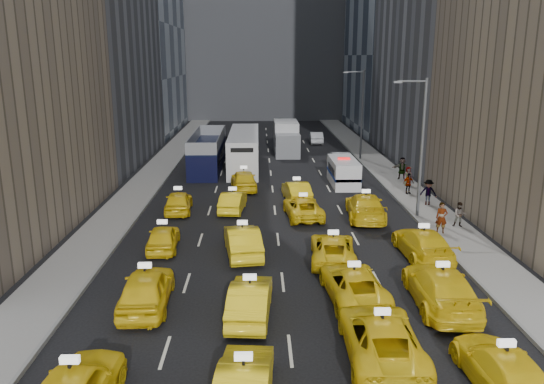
{
  "coord_description": "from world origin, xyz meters",
  "views": [
    {
      "loc": [
        -1.09,
        -21.05,
        10.29
      ],
      "look_at": [
        -0.26,
        11.24,
        2.0
      ],
      "focal_mm": 35.0,
      "sensor_mm": 36.0,
      "label": 1
    }
  ],
  "objects": [
    {
      "name": "misc_car_3",
      "position": [
        -2.5,
        43.18,
        0.71
      ],
      "size": [
        1.96,
        4.26,
        1.41
      ],
      "primitive_type": "imported",
      "rotation": [
        0.0,
        0.0,
        3.21
      ],
      "color": "black",
      "rests_on": "ground"
    },
    {
      "name": "taxi_14",
      "position": [
        1.8,
        12.28,
        0.66
      ],
      "size": [
        2.61,
        4.96,
        1.33
      ],
      "primitive_type": "imported",
      "rotation": [
        0.0,
        0.0,
        3.23
      ],
      "color": "yellow",
      "rests_on": "ground"
    },
    {
      "name": "streetlight_near",
      "position": [
        9.18,
        12.0,
        4.92
      ],
      "size": [
        2.15,
        0.22,
        9.0
      ],
      "color": "#595B60",
      "rests_on": "ground"
    },
    {
      "name": "taxi_4",
      "position": [
        -5.85,
        -0.41,
        0.83
      ],
      "size": [
        2.15,
        4.94,
        1.66
      ],
      "primitive_type": "imported",
      "rotation": [
        0.0,
        0.0,
        3.18
      ],
      "color": "yellow",
      "rests_on": "ground"
    },
    {
      "name": "sidewalk_east",
      "position": [
        10.5,
        25.0,
        0.07
      ],
      "size": [
        3.0,
        90.0,
        0.15
      ],
      "primitive_type": "cube",
      "color": "gray",
      "rests_on": "ground"
    },
    {
      "name": "taxi_11",
      "position": [
        7.48,
        4.93,
        0.77
      ],
      "size": [
        2.35,
        5.38,
        1.54
      ],
      "primitive_type": "imported",
      "rotation": [
        0.0,
        0.0,
        3.18
      ],
      "color": "yellow",
      "rests_on": "ground"
    },
    {
      "name": "taxi_5",
      "position": [
        -1.48,
        -1.36,
        0.75
      ],
      "size": [
        1.93,
        4.66,
        1.5
      ],
      "primitive_type": "imported",
      "rotation": [
        0.0,
        0.0,
        3.07
      ],
      "color": "yellow",
      "rests_on": "ground"
    },
    {
      "name": "streetlight_far",
      "position": [
        9.18,
        32.0,
        4.92
      ],
      "size": [
        2.15,
        0.22,
        9.0
      ],
      "color": "#595B60",
      "rests_on": "ground"
    },
    {
      "name": "nypd_van",
      "position": [
        5.88,
        21.35,
        1.03
      ],
      "size": [
        2.58,
        5.48,
        2.27
      ],
      "rotation": [
        0.0,
        0.0,
        -0.1
      ],
      "color": "white",
      "rests_on": "ground"
    },
    {
      "name": "taxi_13",
      "position": [
        -2.88,
        13.81,
        0.69
      ],
      "size": [
        1.87,
        4.3,
        1.38
      ],
      "primitive_type": "imported",
      "rotation": [
        0.0,
        0.0,
        3.04
      ],
      "color": "yellow",
      "rests_on": "ground"
    },
    {
      "name": "pedestrian_5",
      "position": [
        11.07,
        22.64,
        1.08
      ],
      "size": [
        1.79,
        0.85,
        1.86
      ],
      "primitive_type": "imported",
      "rotation": [
        0.0,
        0.0,
        -0.21
      ],
      "color": "gray",
      "rests_on": "sidewalk_east"
    },
    {
      "name": "taxi_15",
      "position": [
        5.82,
        11.84,
        0.82
      ],
      "size": [
        2.8,
        5.86,
        1.65
      ],
      "primitive_type": "imported",
      "rotation": [
        0.0,
        0.0,
        3.05
      ],
      "color": "yellow",
      "rests_on": "ground"
    },
    {
      "name": "misc_car_4",
      "position": [
        5.92,
        42.86,
        0.7
      ],
      "size": [
        1.62,
        4.31,
        1.4
      ],
      "primitive_type": "imported",
      "rotation": [
        0.0,
        0.0,
        3.11
      ],
      "color": "#AFB3B7",
      "rests_on": "ground"
    },
    {
      "name": "taxi_17",
      "position": [
        1.66,
        16.34,
        0.74
      ],
      "size": [
        2.08,
        4.63,
        1.48
      ],
      "primitive_type": "imported",
      "rotation": [
        0.0,
        0.0,
        3.26
      ],
      "color": "yellow",
      "rests_on": "ground"
    },
    {
      "name": "taxi_9",
      "position": [
        -1.97,
        5.57,
        0.79
      ],
      "size": [
        2.33,
        5.0,
        1.59
      ],
      "primitive_type": "imported",
      "rotation": [
        0.0,
        0.0,
        3.28
      ],
      "color": "yellow",
      "rests_on": "ground"
    },
    {
      "name": "sidewalk_west",
      "position": [
        -10.5,
        25.0,
        0.07
      ],
      "size": [
        3.0,
        90.0,
        0.15
      ],
      "primitive_type": "cube",
      "color": "gray",
      "rests_on": "ground"
    },
    {
      "name": "taxi_16",
      "position": [
        -2.27,
        19.82,
        0.8
      ],
      "size": [
        2.35,
        4.88,
        1.61
      ],
      "primitive_type": "imported",
      "rotation": [
        0.0,
        0.0,
        3.24
      ],
      "color": "yellow",
      "rests_on": "ground"
    },
    {
      "name": "curb_east",
      "position": [
        9.05,
        25.0,
        0.09
      ],
      "size": [
        0.15,
        90.0,
        0.18
      ],
      "primitive_type": "cube",
      "color": "slate",
      "rests_on": "ground"
    },
    {
      "name": "misc_car_2",
      "position": [
        2.56,
        45.46,
        0.74
      ],
      "size": [
        2.73,
        5.33,
        1.48
      ],
      "primitive_type": "imported",
      "rotation": [
        0.0,
        0.0,
        3.27
      ],
      "color": "slate",
      "rests_on": "ground"
    },
    {
      "name": "taxi_7",
      "position": [
        6.56,
        -0.63,
        0.84
      ],
      "size": [
        2.62,
        5.87,
        1.67
      ],
      "primitive_type": "imported",
      "rotation": [
        0.0,
        0.0,
        3.09
      ],
      "color": "yellow",
      "rests_on": "ground"
    },
    {
      "name": "misc_car_0",
      "position": [
        6.55,
        27.77,
        0.81
      ],
      "size": [
        1.93,
        4.98,
        1.62
      ],
      "primitive_type": "imported",
      "rotation": [
        0.0,
        0.0,
        3.19
      ],
      "color": "#919498",
      "rests_on": "ground"
    },
    {
      "name": "pedestrian_4",
      "position": [
        10.94,
        20.27,
        0.91
      ],
      "size": [
        0.76,
        0.43,
        1.53
      ],
      "primitive_type": "imported",
      "rotation": [
        0.0,
        0.0,
        0.03
      ],
      "color": "gray",
      "rests_on": "sidewalk_east"
    },
    {
      "name": "pedestrian_3",
      "position": [
        10.24,
        17.68,
        0.95
      ],
      "size": [
        1.02,
        0.67,
        1.6
      ],
      "primitive_type": "imported",
      "rotation": [
        0.0,
        0.0,
        0.29
      ],
      "color": "gray",
      "rests_on": "sidewalk_east"
    },
    {
      "name": "pedestrian_0",
      "position": [
        9.66,
        8.49,
        1.08
      ],
      "size": [
        0.75,
        0.56,
        1.86
      ],
      "primitive_type": "imported",
      "rotation": [
        0.0,
        0.0,
        -0.19
      ],
      "color": "gray",
      "rests_on": "sidewalk_east"
    },
    {
      "name": "taxi_8",
      "position": [
        -6.35,
        6.5,
        0.68
      ],
      "size": [
        1.84,
        4.1,
        1.37
      ],
      "primitive_type": "imported",
      "rotation": [
        0.0,
        0.0,
        3.2
      ],
      "color": "yellow",
      "rests_on": "ground"
    },
    {
      "name": "misc_car_1",
      "position": [
        -5.62,
        39.94,
        0.82
      ],
      "size": [
        2.74,
        5.88,
        1.63
      ],
      "primitive_type": "imported",
      "rotation": [
        0.0,
        0.0,
        3.14
      ],
      "color": "black",
      "rests_on": "ground"
    },
    {
      "name": "taxi_10",
      "position": [
        2.71,
        4.59,
        0.67
      ],
      "size": [
        2.66,
        4.99,
        1.34
      ],
      "primitive_type": "imported",
      "rotation": [
        0.0,
        0.0,
        3.05
      ],
      "color": "yellow",
      "rests_on": "ground"
    },
    {
      "name": "pedestrian_2",
      "position": [
        10.79,
        14.59,
        1.05
      ],
      "size": [
        1.26,
        0.84,
        1.8
      ],
      "primitive_type": "imported",
      "rotation": [
        0.0,
        0.0,
        -0.34
      ],
      "color": "gray",
      "rests_on": "sidewalk_east"
    },
    {
      "name": "city_bus",
      "position": [
        -2.47,
        28.76,
        1.66
      ],
      "size": [
        3.25,
        13.08,
        3.35
      ],
      "rotation": [
        0.0,
        0.0,
        -0.04
      ],
      "color": "silver",
      "rests_on": "ground"
    },
    {
      "name": "double_decker",
      "position": [
        -5.84,
        27.94,
        1.66
      ],
      "size": [
        3.67,
        11.73,
        3.36
      ],
      "rotation": [
        0.0,
        0.0,
        0.09
      ],
      "color": "black",
      "rests_on": "ground"
    },
    {
      "name": "taxi_2",
      "position": [
        3.15,
        -4.48,
        0.76
      ],
      "size": [
        2.67,
        5.55,
        1.52
      ],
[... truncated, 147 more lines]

